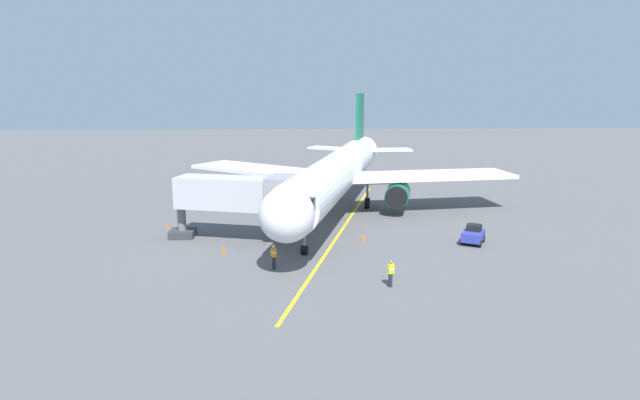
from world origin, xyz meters
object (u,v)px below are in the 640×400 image
object	(u,v)px
safety_cone_nose_right	(363,237)
safety_cone_wing_port	(168,224)
tug_near_nose	(473,235)
safety_cone_nose_left	(224,249)
airplane	(338,173)
jet_bridge	(246,195)
ground_crew_wing_walker	(339,191)
ground_crew_loader	(391,273)
ground_crew_marshaller	(274,256)

from	to	relation	value
safety_cone_nose_right	safety_cone_wing_port	world-z (taller)	same
tug_near_nose	safety_cone_nose_left	bearing A→B (deg)	4.62
safety_cone_nose_right	safety_cone_wing_port	distance (m)	17.52
airplane	safety_cone_nose_left	bearing A→B (deg)	53.04
airplane	safety_cone_wing_port	distance (m)	16.64
tug_near_nose	safety_cone_nose_right	bearing A→B (deg)	-8.29
jet_bridge	safety_cone_wing_port	distance (m)	9.48
ground_crew_wing_walker	ground_crew_loader	world-z (taller)	same
tug_near_nose	safety_cone_nose_left	world-z (taller)	tug_near_nose
ground_crew_loader	ground_crew_marshaller	bearing A→B (deg)	-26.76
ground_crew_wing_walker	tug_near_nose	distance (m)	20.05
tug_near_nose	jet_bridge	bearing A→B (deg)	-4.87
airplane	tug_near_nose	xyz separation A→B (m)	(-9.91, 11.09, -3.30)
ground_crew_marshaller	safety_cone_nose_right	xyz separation A→B (m)	(-6.93, -6.66, -0.61)
ground_crew_wing_walker	jet_bridge	bearing A→B (deg)	61.85
safety_cone_wing_port	ground_crew_loader	bearing A→B (deg)	138.19
ground_crew_wing_walker	safety_cone_nose_right	xyz separation A→B (m)	(-0.66, 16.52, -0.61)
ground_crew_marshaller	safety_cone_nose_right	distance (m)	9.63
tug_near_nose	safety_cone_wing_port	world-z (taller)	tug_near_nose
jet_bridge	safety_cone_nose_left	size ratio (longest dim) A/B	20.85
jet_bridge	ground_crew_wing_walker	bearing A→B (deg)	-118.15
airplane	jet_bridge	size ratio (longest dim) A/B	3.47
tug_near_nose	safety_cone_nose_right	world-z (taller)	tug_near_nose
airplane	jet_bridge	bearing A→B (deg)	49.90
safety_cone_nose_left	safety_cone_wing_port	xyz separation A→B (m)	(5.96, -7.84, 0.00)
ground_crew_marshaller	ground_crew_wing_walker	world-z (taller)	same
ground_crew_loader	safety_cone_nose_left	size ratio (longest dim) A/B	3.11
jet_bridge	ground_crew_wing_walker	size ratio (longest dim) A/B	6.71
safety_cone_wing_port	safety_cone_nose_right	bearing A→B (deg)	163.35
jet_bridge	safety_cone_nose_right	world-z (taller)	jet_bridge
jet_bridge	ground_crew_marshaller	size ratio (longest dim) A/B	6.71
jet_bridge	ground_crew_loader	bearing A→B (deg)	132.54
jet_bridge	ground_crew_marshaller	xyz separation A→B (m)	(-2.42, 6.93, -2.88)
airplane	safety_cone_nose_left	world-z (taller)	airplane
jet_bridge	ground_crew_marshaller	bearing A→B (deg)	109.24
ground_crew_loader	tug_near_nose	distance (m)	12.25
ground_crew_loader	safety_cone_wing_port	distance (m)	23.07
ground_crew_loader	jet_bridge	bearing A→B (deg)	-47.46
jet_bridge	safety_cone_wing_port	world-z (taller)	jet_bridge
safety_cone_wing_port	ground_crew_wing_walker	bearing A→B (deg)	-144.50
ground_crew_wing_walker	ground_crew_marshaller	bearing A→B (deg)	74.86
ground_crew_marshaller	tug_near_nose	size ratio (longest dim) A/B	0.62
ground_crew_loader	safety_cone_wing_port	size ratio (longest dim) A/B	3.11
airplane	safety_cone_nose_left	xyz separation A→B (m)	(9.52, 12.66, -3.73)
airplane	safety_cone_nose_left	size ratio (longest dim) A/B	72.33
tug_near_nose	safety_cone_wing_port	distance (m)	26.16
ground_crew_marshaller	safety_cone_nose_right	bearing A→B (deg)	-136.16
ground_crew_marshaller	safety_cone_nose_left	xyz separation A→B (m)	(3.89, -3.83, -0.61)
safety_cone_nose_right	ground_crew_wing_walker	bearing A→B (deg)	-87.71
tug_near_nose	safety_cone_nose_right	size ratio (longest dim) A/B	4.98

